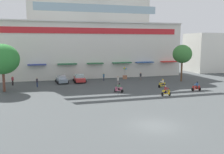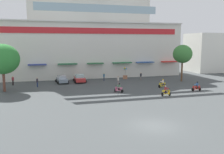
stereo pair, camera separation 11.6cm
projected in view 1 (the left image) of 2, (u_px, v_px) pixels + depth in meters
ground_plane at (116, 96)px, 34.54m from camera, size 128.00×128.00×0.00m
colonial_building at (88, 36)px, 55.54m from camera, size 41.07×17.73×21.34m
flank_building_right at (204, 53)px, 62.93m from camera, size 8.02×8.35×10.08m
plaza_tree_0 at (2, 59)px, 36.74m from camera, size 5.19×4.99×7.54m
plaza_tree_1 at (182, 54)px, 46.68m from camera, size 3.82×3.60×7.28m
parked_car_0 at (62, 79)px, 45.25m from camera, size 2.52×4.11×1.39m
parked_car_1 at (79, 78)px, 46.29m from camera, size 2.44×4.20×1.47m
scooter_rider_0 at (119, 88)px, 36.90m from camera, size 1.28×1.43×1.48m
scooter_rider_2 at (166, 91)px, 34.48m from camera, size 1.33×0.53×1.56m
scooter_rider_3 at (196, 87)px, 37.99m from camera, size 1.45×0.53×1.54m
scooter_rider_4 at (162, 84)px, 40.73m from camera, size 1.33×0.61×1.51m
pedestrian_0 at (37, 82)px, 41.14m from camera, size 0.42×0.42×1.68m
pedestrian_1 at (118, 80)px, 43.28m from camera, size 0.36×0.36×1.64m
pedestrian_2 at (104, 76)px, 47.98m from camera, size 0.47×0.47×1.60m
pedestrian_3 at (13, 80)px, 42.90m from camera, size 0.55×0.55×1.67m
pedestrian_4 at (141, 76)px, 48.47m from camera, size 0.53×0.53×1.65m
balloon_vendor_cart at (125, 74)px, 50.32m from camera, size 1.02×0.86×2.54m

